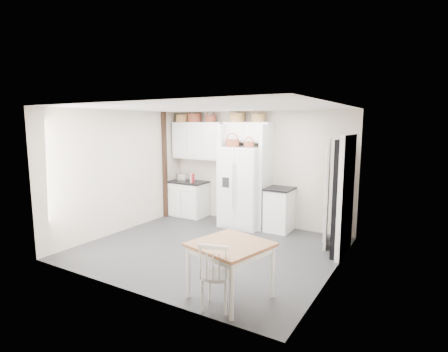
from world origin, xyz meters
The scene contains 29 objects.
floor centered at (0.00, 0.00, 0.00)m, with size 4.50×4.50×0.00m, color #2C2C30.
ceiling centered at (0.00, 0.00, 2.60)m, with size 4.50×4.50×0.00m, color white.
wall_back centered at (0.00, 2.00, 1.30)m, with size 4.50×4.50×0.00m, color beige.
wall_left centered at (-2.25, 0.00, 1.30)m, with size 4.00×4.00×0.00m, color beige.
wall_right centered at (2.25, 0.00, 1.30)m, with size 4.00×4.00×0.00m, color beige.
refrigerator centered at (-0.15, 1.60, 0.90)m, with size 0.93×0.75×1.81m, color white.
base_cab_left centered at (-1.76, 1.70, 0.42)m, with size 0.91×0.58×0.85m, color white.
base_cab_right centered at (0.70, 1.70, 0.45)m, with size 0.52×0.62×0.91m, color white.
dining_table centered at (1.26, -1.43, 0.38)m, with size 0.91×0.91×0.76m, color brown.
windsor_chair centered at (1.25, -1.75, 0.43)m, with size 0.42×0.38×0.86m, color white.
counter_left centered at (-1.76, 1.70, 0.87)m, with size 0.95×0.62×0.04m, color black.
counter_right centered at (0.70, 1.70, 0.93)m, with size 0.56×0.66×0.04m, color black.
toaster centered at (-1.91, 1.67, 0.98)m, with size 0.28×0.16×0.19m, color silver.
cookbook_red centered at (-1.55, 1.62, 1.00)m, with size 0.03×0.15×0.22m, color #AF2529.
cookbook_cream centered at (-1.57, 1.62, 1.00)m, with size 0.03×0.15×0.23m, color beige.
basket_upper_a centered at (-2.01, 1.83, 2.44)m, with size 0.33×0.33×0.19m, color brown.
basket_upper_b centered at (-1.62, 1.83, 2.45)m, with size 0.34×0.34×0.20m, color brown.
basket_upper_c centered at (-1.15, 1.83, 2.43)m, with size 0.27×0.27×0.16m, color brown.
basket_bridge_a centered at (-0.43, 1.83, 2.45)m, with size 0.35×0.35×0.20m, color brown.
basket_bridge_b centered at (0.10, 1.83, 2.44)m, with size 0.31×0.31×0.17m, color brown.
basket_fridge_a centered at (-0.37, 1.50, 1.89)m, with size 0.31×0.31×0.17m, color brown.
basket_fridge_b centered at (0.04, 1.50, 1.87)m, with size 0.23×0.23×0.12m, color brown.
upper_cabinet centered at (-1.50, 1.83, 1.90)m, with size 1.40×0.34×0.90m, color white.
bridge_cabinet centered at (-0.15, 1.83, 2.12)m, with size 1.12×0.34×0.45m, color white.
fridge_panel_left centered at (-0.66, 1.70, 1.15)m, with size 0.08×0.60×2.30m, color white.
fridge_panel_right centered at (0.36, 1.70, 1.15)m, with size 0.08×0.60×2.30m, color white.
trim_post centered at (-2.20, 1.35, 1.30)m, with size 0.09×0.09×2.60m, color black.
doorway_void centered at (2.16, 1.00, 1.02)m, with size 0.18×0.85×2.05m, color black.
door_slab centered at (1.80, 1.33, 1.02)m, with size 0.80×0.04×2.05m, color white.
Camera 1 is at (3.44, -5.26, 2.31)m, focal length 28.00 mm.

